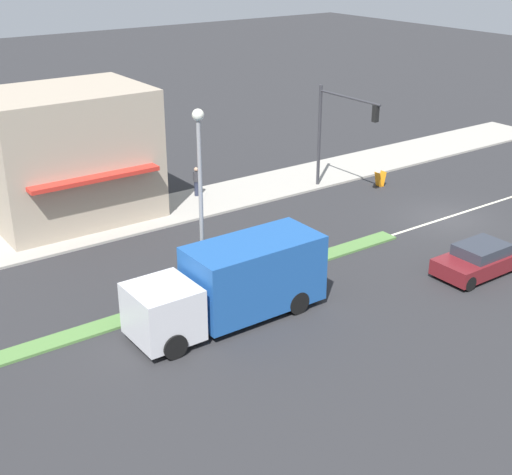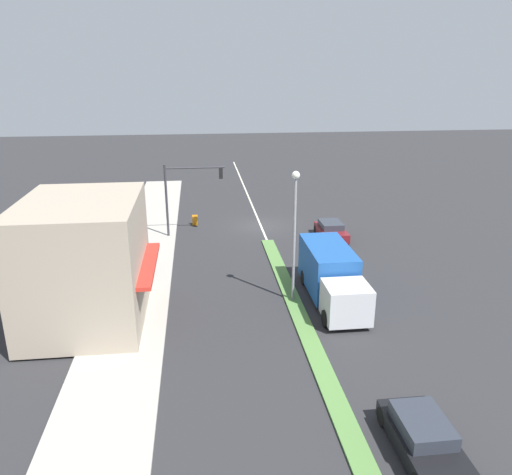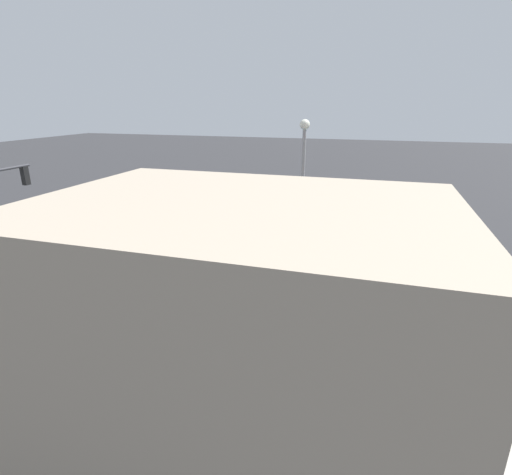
% 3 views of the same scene
% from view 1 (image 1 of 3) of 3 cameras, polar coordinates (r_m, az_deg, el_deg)
% --- Properties ---
extents(ground_plane, '(160.00, 160.00, 0.00)m').
position_cam_1_polar(ground_plane, '(26.91, -10.93, -6.68)').
color(ground_plane, '#2B2B2D').
extents(sidewalk_right, '(4.00, 73.00, 0.12)m').
position_cam_1_polar(sidewalk_right, '(34.39, -18.14, -0.51)').
color(sidewalk_right, '#A8A399').
rests_on(sidewalk_right, ground).
extents(lane_marking_center, '(0.16, 60.00, 0.01)m').
position_cam_1_polar(lane_marking_center, '(37.13, 14.95, 1.53)').
color(lane_marking_center, beige).
rests_on(lane_marking_center, ground).
extents(building_corner_store, '(6.39, 7.77, 6.33)m').
position_cam_1_polar(building_corner_store, '(36.09, -14.81, 6.44)').
color(building_corner_store, tan).
rests_on(building_corner_store, sidewalk_right).
extents(traffic_signal_main, '(4.59, 0.34, 5.60)m').
position_cam_1_polar(traffic_signal_main, '(38.52, 6.53, 9.05)').
color(traffic_signal_main, '#333338').
rests_on(traffic_signal_main, sidewalk_right).
extents(street_lamp, '(0.44, 0.44, 7.37)m').
position_cam_1_polar(street_lamp, '(26.50, -4.49, 4.55)').
color(street_lamp, gray).
rests_on(street_lamp, median_strip).
extents(pedestrian, '(0.34, 0.34, 1.59)m').
position_cam_1_polar(pedestrian, '(38.50, -4.79, 4.54)').
color(pedestrian, '#282D42').
rests_on(pedestrian, sidewalk_right).
extents(warning_aframe_sign, '(0.45, 0.53, 0.84)m').
position_cam_1_polar(warning_aframe_sign, '(40.94, 9.90, 4.64)').
color(warning_aframe_sign, orange).
rests_on(warning_aframe_sign, ground).
extents(delivery_truck, '(2.44, 7.50, 2.87)m').
position_cam_1_polar(delivery_truck, '(26.04, -1.77, -3.63)').
color(delivery_truck, silver).
rests_on(delivery_truck, ground).
extents(sedan_maroon, '(1.89, 3.83, 1.29)m').
position_cam_1_polar(sedan_maroon, '(31.23, 17.36, -1.71)').
color(sedan_maroon, maroon).
rests_on(sedan_maroon, ground).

